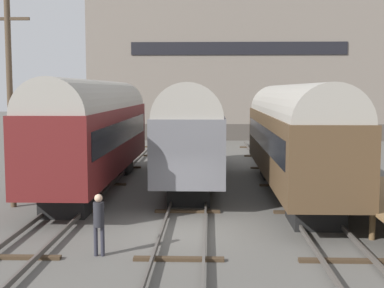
{
  "coord_description": "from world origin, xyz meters",
  "views": [
    {
      "loc": [
        0.88,
        -17.82,
        4.87
      ],
      "look_at": [
        0.0,
        8.34,
        2.2
      ],
      "focal_mm": 50.0,
      "sensor_mm": 36.0,
      "label": 1
    }
  ],
  "objects_px": {
    "train_car_maroon": "(96,127)",
    "utility_pole": "(10,98)",
    "train_car_grey": "(193,127)",
    "train_car_brown": "(294,132)",
    "person_worker": "(99,219)"
  },
  "relations": [
    {
      "from": "train_car_brown",
      "to": "train_car_maroon",
      "type": "height_order",
      "value": "train_car_maroon"
    },
    {
      "from": "train_car_maroon",
      "to": "train_car_grey",
      "type": "relative_size",
      "value": 0.99
    },
    {
      "from": "train_car_grey",
      "to": "utility_pole",
      "type": "relative_size",
      "value": 1.84
    },
    {
      "from": "train_car_brown",
      "to": "person_worker",
      "type": "relative_size",
      "value": 8.76
    },
    {
      "from": "train_car_maroon",
      "to": "person_worker",
      "type": "height_order",
      "value": "train_car_maroon"
    },
    {
      "from": "utility_pole",
      "to": "train_car_maroon",
      "type": "bearing_deg",
      "value": 58.5
    },
    {
      "from": "train_car_brown",
      "to": "utility_pole",
      "type": "relative_size",
      "value": 1.84
    },
    {
      "from": "person_worker",
      "to": "utility_pole",
      "type": "height_order",
      "value": "utility_pole"
    },
    {
      "from": "utility_pole",
      "to": "person_worker",
      "type": "bearing_deg",
      "value": -52.56
    },
    {
      "from": "train_car_grey",
      "to": "person_worker",
      "type": "xyz_separation_m",
      "value": [
        -2.36,
        -12.99,
        -1.8
      ]
    },
    {
      "from": "train_car_maroon",
      "to": "utility_pole",
      "type": "bearing_deg",
      "value": -121.5
    },
    {
      "from": "train_car_brown",
      "to": "train_car_grey",
      "type": "bearing_deg",
      "value": 141.72
    },
    {
      "from": "train_car_maroon",
      "to": "utility_pole",
      "type": "xyz_separation_m",
      "value": [
        -2.59,
        -4.23,
        1.49
      ]
    },
    {
      "from": "train_car_grey",
      "to": "train_car_brown",
      "type": "bearing_deg",
      "value": -38.28
    },
    {
      "from": "train_car_grey",
      "to": "person_worker",
      "type": "height_order",
      "value": "train_car_grey"
    }
  ]
}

